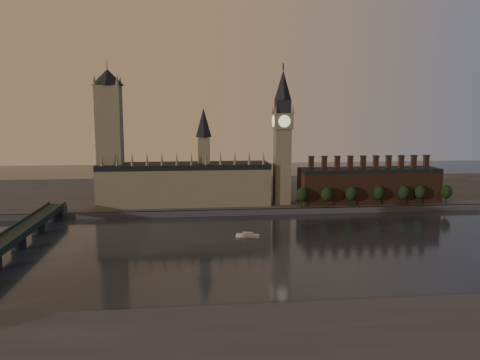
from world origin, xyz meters
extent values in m
plane|color=black|center=(0.00, 0.00, 0.00)|extent=(900.00, 900.00, 0.00)
cube|color=#4A4A4F|center=(0.00, 90.00, 2.00)|extent=(900.00, 4.00, 4.00)
cube|color=#4A4A4F|center=(0.00, 180.00, 2.00)|extent=(900.00, 180.00, 4.00)
cube|color=#787056|center=(-65.00, 115.00, 18.00)|extent=(130.00, 30.00, 28.00)
cube|color=black|center=(-65.00, 115.00, 34.00)|extent=(130.00, 30.00, 4.00)
cube|color=#787056|center=(-50.00, 115.00, 44.00)|extent=(9.00, 9.00, 24.00)
cone|color=black|center=(-50.00, 115.00, 67.00)|extent=(12.00, 12.00, 22.00)
cone|color=#787056|center=(-124.00, 101.00, 41.00)|extent=(2.60, 2.60, 10.00)
cone|color=#787056|center=(-113.27, 101.00, 41.00)|extent=(2.60, 2.60, 10.00)
cone|color=#787056|center=(-102.55, 101.00, 41.00)|extent=(2.60, 2.60, 10.00)
cone|color=#787056|center=(-91.82, 101.00, 41.00)|extent=(2.60, 2.60, 10.00)
cone|color=#787056|center=(-81.09, 101.00, 41.00)|extent=(2.60, 2.60, 10.00)
cone|color=#787056|center=(-70.36, 101.00, 41.00)|extent=(2.60, 2.60, 10.00)
cone|color=#787056|center=(-59.64, 101.00, 41.00)|extent=(2.60, 2.60, 10.00)
cone|color=#787056|center=(-48.91, 101.00, 41.00)|extent=(2.60, 2.60, 10.00)
cone|color=#787056|center=(-38.18, 101.00, 41.00)|extent=(2.60, 2.60, 10.00)
cone|color=#787056|center=(-27.45, 101.00, 41.00)|extent=(2.60, 2.60, 10.00)
cone|color=#787056|center=(-16.73, 101.00, 41.00)|extent=(2.60, 2.60, 10.00)
cone|color=#787056|center=(-6.00, 101.00, 41.00)|extent=(2.60, 2.60, 10.00)
cube|color=#787056|center=(-120.00, 115.00, 49.00)|extent=(18.00, 18.00, 90.00)
cone|color=black|center=(-120.00, 115.00, 100.00)|extent=(24.00, 24.00, 12.00)
cylinder|color=#232326|center=(-120.00, 115.00, 106.00)|extent=(0.50, 0.50, 12.00)
cone|color=#787056|center=(-128.00, 107.00, 98.00)|extent=(3.00, 3.00, 8.00)
cone|color=#787056|center=(-112.00, 107.00, 98.00)|extent=(3.00, 3.00, 8.00)
cone|color=#787056|center=(-128.00, 123.00, 98.00)|extent=(3.00, 3.00, 8.00)
cone|color=#787056|center=(-112.00, 123.00, 98.00)|extent=(3.00, 3.00, 8.00)
cube|color=#787056|center=(10.00, 110.00, 33.00)|extent=(12.00, 12.00, 58.00)
cube|color=#787056|center=(10.00, 110.00, 68.00)|extent=(14.00, 14.00, 12.00)
cube|color=#232326|center=(10.00, 110.00, 79.00)|extent=(11.00, 11.00, 10.00)
cone|color=black|center=(10.00, 110.00, 95.00)|extent=(13.00, 13.00, 22.00)
cylinder|color=#232326|center=(10.00, 110.00, 108.50)|extent=(1.00, 1.00, 5.00)
cylinder|color=beige|center=(10.00, 102.80, 68.00)|extent=(9.00, 0.50, 9.00)
cylinder|color=beige|center=(10.00, 117.20, 68.00)|extent=(9.00, 0.50, 9.00)
cylinder|color=beige|center=(2.80, 110.00, 68.00)|extent=(0.50, 9.00, 9.00)
cylinder|color=beige|center=(17.20, 110.00, 68.00)|extent=(0.50, 9.00, 9.00)
cone|color=#787056|center=(3.50, 103.50, 77.00)|extent=(2.00, 2.00, 6.00)
cone|color=#787056|center=(16.50, 103.50, 77.00)|extent=(2.00, 2.00, 6.00)
cone|color=#787056|center=(3.50, 116.50, 77.00)|extent=(2.00, 2.00, 6.00)
cone|color=#787056|center=(16.50, 116.50, 77.00)|extent=(2.00, 2.00, 6.00)
cube|color=#502F1E|center=(80.00, 110.00, 16.00)|extent=(110.00, 25.00, 24.00)
cube|color=black|center=(80.00, 110.00, 29.50)|extent=(110.00, 25.00, 3.00)
cube|color=#502F1E|center=(33.00, 110.00, 35.50)|extent=(3.50, 3.50, 9.00)
cube|color=#232326|center=(33.00, 110.00, 40.50)|extent=(4.20, 4.20, 1.00)
cube|color=#502F1E|center=(43.44, 110.00, 35.50)|extent=(3.50, 3.50, 9.00)
cube|color=#232326|center=(43.44, 110.00, 40.50)|extent=(4.20, 4.20, 1.00)
cube|color=#502F1E|center=(53.89, 110.00, 35.50)|extent=(3.50, 3.50, 9.00)
cube|color=#232326|center=(53.89, 110.00, 40.50)|extent=(4.20, 4.20, 1.00)
cube|color=#502F1E|center=(64.33, 110.00, 35.50)|extent=(3.50, 3.50, 9.00)
cube|color=#232326|center=(64.33, 110.00, 40.50)|extent=(4.20, 4.20, 1.00)
cube|color=#502F1E|center=(74.78, 110.00, 35.50)|extent=(3.50, 3.50, 9.00)
cube|color=#232326|center=(74.78, 110.00, 40.50)|extent=(4.20, 4.20, 1.00)
cube|color=#502F1E|center=(85.22, 110.00, 35.50)|extent=(3.50, 3.50, 9.00)
cube|color=#232326|center=(85.22, 110.00, 40.50)|extent=(4.20, 4.20, 1.00)
cube|color=#502F1E|center=(95.67, 110.00, 35.50)|extent=(3.50, 3.50, 9.00)
cube|color=#232326|center=(95.67, 110.00, 40.50)|extent=(4.20, 4.20, 1.00)
cube|color=#502F1E|center=(106.11, 110.00, 35.50)|extent=(3.50, 3.50, 9.00)
cube|color=#232326|center=(106.11, 110.00, 40.50)|extent=(4.20, 4.20, 1.00)
cube|color=#502F1E|center=(116.56, 110.00, 35.50)|extent=(3.50, 3.50, 9.00)
cube|color=#232326|center=(116.56, 110.00, 40.50)|extent=(4.20, 4.20, 1.00)
cube|color=#502F1E|center=(127.00, 110.00, 35.50)|extent=(3.50, 3.50, 9.00)
cube|color=#232326|center=(127.00, 110.00, 40.50)|extent=(4.20, 4.20, 1.00)
cylinder|color=black|center=(22.32, 94.41, 7.00)|extent=(0.80, 0.80, 6.00)
ellipsoid|color=black|center=(22.32, 94.41, 13.50)|extent=(8.60, 8.60, 10.75)
cylinder|color=black|center=(41.15, 93.65, 7.00)|extent=(0.80, 0.80, 6.00)
ellipsoid|color=black|center=(41.15, 93.65, 13.50)|extent=(8.60, 8.60, 10.75)
cylinder|color=black|center=(60.32, 94.26, 7.00)|extent=(0.80, 0.80, 6.00)
ellipsoid|color=black|center=(60.32, 94.26, 13.50)|extent=(8.60, 8.60, 10.75)
cylinder|color=black|center=(82.47, 95.36, 7.00)|extent=(0.80, 0.80, 6.00)
ellipsoid|color=black|center=(82.47, 95.36, 13.50)|extent=(8.60, 8.60, 10.75)
cylinder|color=black|center=(101.98, 94.87, 7.00)|extent=(0.80, 0.80, 6.00)
ellipsoid|color=black|center=(101.98, 94.87, 13.50)|extent=(8.60, 8.60, 10.75)
cylinder|color=black|center=(115.71, 95.43, 7.00)|extent=(0.80, 0.80, 6.00)
ellipsoid|color=black|center=(115.71, 95.43, 13.50)|extent=(8.60, 8.60, 10.75)
cylinder|color=black|center=(137.06, 95.34, 7.00)|extent=(0.80, 0.80, 6.00)
ellipsoid|color=black|center=(137.06, 95.34, 13.50)|extent=(8.60, 8.60, 10.75)
cube|color=#1D2C28|center=(-155.00, -5.00, 9.00)|extent=(12.00, 200.00, 2.50)
cube|color=#1D2C28|center=(-149.50, -5.00, 10.90)|extent=(1.00, 200.00, 1.30)
cube|color=#4A4A4F|center=(-155.00, 90.00, 7.00)|extent=(14.00, 8.00, 6.00)
cylinder|color=#232326|center=(-155.00, 17.00, 3.88)|extent=(8.00, 8.00, 7.75)
cylinder|color=#232326|center=(-155.00, 51.00, 3.88)|extent=(8.00, 8.00, 7.75)
cylinder|color=#232326|center=(-155.00, 85.00, 3.88)|extent=(8.00, 8.00, 7.75)
cube|color=silver|center=(-26.83, 28.80, 0.80)|extent=(14.58, 7.70, 1.60)
cube|color=silver|center=(-26.83, 28.80, 2.20)|extent=(6.60, 4.54, 1.20)
camera|label=1|loc=(-61.10, -243.14, 73.78)|focal=35.00mm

